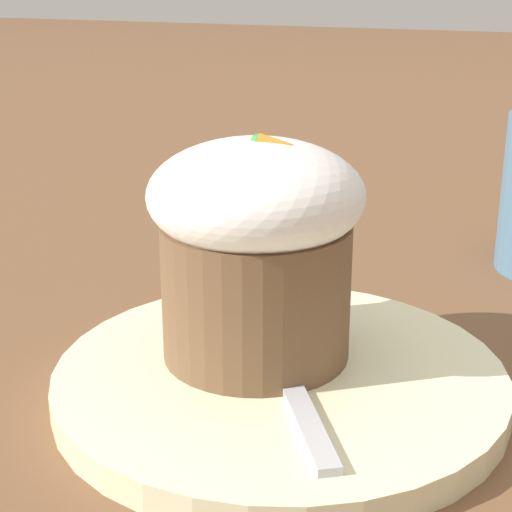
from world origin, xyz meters
name	(u,v)px	position (x,y,z in m)	size (l,w,h in m)	color
ground_plane	(280,395)	(0.00, 0.00, 0.00)	(4.00, 4.00, 0.00)	brown
dessert_plate	(280,382)	(0.00, 0.00, 0.01)	(0.22, 0.22, 0.01)	beige
carrot_cake	(256,244)	(-0.02, 0.01, 0.07)	(0.10, 0.10, 0.11)	brown
spoon	(283,367)	(0.00, 0.00, 0.02)	(0.08, 0.12, 0.01)	#B7B7BC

